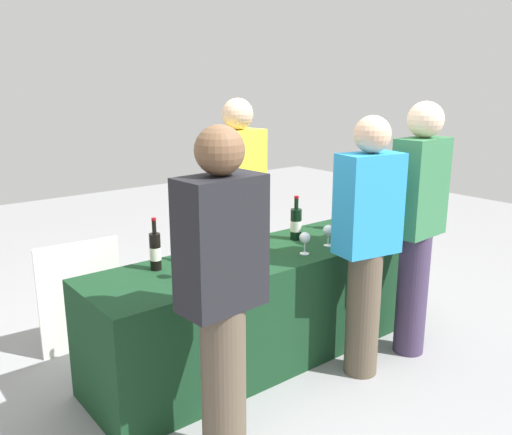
{
  "coord_description": "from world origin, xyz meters",
  "views": [
    {
      "loc": [
        -2.04,
        -2.55,
        1.83
      ],
      "look_at": [
        0.0,
        0.0,
        0.99
      ],
      "focal_mm": 37.44,
      "sensor_mm": 36.0,
      "label": 1
    }
  ],
  "objects_px": {
    "wine_glass_0": "(178,260)",
    "guest_1": "(367,239)",
    "wine_bottle_3": "(250,232)",
    "wine_glass_1": "(249,250)",
    "menu_board": "(81,297)",
    "wine_glass_3": "(328,231)",
    "wine_glass_4": "(342,227)",
    "wine_bottle_0": "(155,251)",
    "wine_bottle_2": "(236,236)",
    "guest_2": "(418,220)",
    "wine_bottle_6": "(344,214)",
    "wine_glass_2": "(305,239)",
    "wine_bottle_5": "(296,224)",
    "server_pouring": "(238,203)",
    "guest_0": "(222,291)",
    "wine_bottle_1": "(201,245)",
    "wine_bottle_4": "(256,229)"
  },
  "relations": [
    {
      "from": "guest_0",
      "to": "menu_board",
      "type": "relative_size",
      "value": 2.12
    },
    {
      "from": "wine_bottle_5",
      "to": "wine_glass_3",
      "type": "height_order",
      "value": "wine_bottle_5"
    },
    {
      "from": "wine_glass_3",
      "to": "wine_glass_4",
      "type": "bearing_deg",
      "value": 3.13
    },
    {
      "from": "wine_bottle_5",
      "to": "menu_board",
      "type": "relative_size",
      "value": 0.4
    },
    {
      "from": "wine_glass_0",
      "to": "guest_1",
      "type": "height_order",
      "value": "guest_1"
    },
    {
      "from": "server_pouring",
      "to": "wine_bottle_5",
      "type": "bearing_deg",
      "value": 99.11
    },
    {
      "from": "wine_bottle_4",
      "to": "guest_2",
      "type": "relative_size",
      "value": 0.18
    },
    {
      "from": "wine_bottle_6",
      "to": "guest_2",
      "type": "height_order",
      "value": "guest_2"
    },
    {
      "from": "wine_glass_4",
      "to": "menu_board",
      "type": "bearing_deg",
      "value": 146.4
    },
    {
      "from": "wine_bottle_0",
      "to": "wine_bottle_5",
      "type": "bearing_deg",
      "value": -3.06
    },
    {
      "from": "wine_glass_4",
      "to": "guest_0",
      "type": "xyz_separation_m",
      "value": [
        -1.4,
        -0.54,
        0.06
      ]
    },
    {
      "from": "wine_bottle_3",
      "to": "menu_board",
      "type": "relative_size",
      "value": 0.43
    },
    {
      "from": "wine_bottle_3",
      "to": "menu_board",
      "type": "bearing_deg",
      "value": 139.71
    },
    {
      "from": "wine_bottle_2",
      "to": "wine_bottle_3",
      "type": "xyz_separation_m",
      "value": [
        0.1,
        -0.02,
        0.01
      ]
    },
    {
      "from": "wine_bottle_3",
      "to": "wine_bottle_2",
      "type": "bearing_deg",
      "value": 169.34
    },
    {
      "from": "wine_bottle_3",
      "to": "wine_glass_1",
      "type": "distance_m",
      "value": 0.31
    },
    {
      "from": "wine_bottle_0",
      "to": "guest_2",
      "type": "relative_size",
      "value": 0.19
    },
    {
      "from": "guest_2",
      "to": "wine_bottle_1",
      "type": "bearing_deg",
      "value": 148.52
    },
    {
      "from": "wine_bottle_2",
      "to": "wine_glass_1",
      "type": "bearing_deg",
      "value": -109.97
    },
    {
      "from": "wine_bottle_1",
      "to": "guest_1",
      "type": "relative_size",
      "value": 0.2
    },
    {
      "from": "guest_2",
      "to": "menu_board",
      "type": "relative_size",
      "value": 2.2
    },
    {
      "from": "wine_bottle_5",
      "to": "wine_glass_2",
      "type": "distance_m",
      "value": 0.33
    },
    {
      "from": "wine_glass_1",
      "to": "guest_2",
      "type": "xyz_separation_m",
      "value": [
        1.05,
        -0.45,
        0.11
      ]
    },
    {
      "from": "wine_bottle_4",
      "to": "wine_glass_1",
      "type": "xyz_separation_m",
      "value": [
        -0.3,
        -0.3,
        -0.02
      ]
    },
    {
      "from": "wine_glass_4",
      "to": "wine_glass_1",
      "type": "bearing_deg",
      "value": 178.99
    },
    {
      "from": "guest_1",
      "to": "guest_2",
      "type": "distance_m",
      "value": 0.48
    },
    {
      "from": "wine_bottle_4",
      "to": "wine_bottle_6",
      "type": "height_order",
      "value": "wine_bottle_6"
    },
    {
      "from": "wine_bottle_3",
      "to": "wine_bottle_5",
      "type": "bearing_deg",
      "value": -0.73
    },
    {
      "from": "wine_bottle_0",
      "to": "wine_glass_1",
      "type": "distance_m",
      "value": 0.56
    },
    {
      "from": "guest_0",
      "to": "wine_glass_1",
      "type": "bearing_deg",
      "value": 39.55
    },
    {
      "from": "guest_0",
      "to": "menu_board",
      "type": "height_order",
      "value": "guest_0"
    },
    {
      "from": "wine_bottle_1",
      "to": "wine_bottle_5",
      "type": "bearing_deg",
      "value": 0.73
    },
    {
      "from": "wine_bottle_0",
      "to": "wine_bottle_2",
      "type": "distance_m",
      "value": 0.57
    },
    {
      "from": "wine_glass_4",
      "to": "server_pouring",
      "type": "height_order",
      "value": "server_pouring"
    },
    {
      "from": "wine_glass_1",
      "to": "menu_board",
      "type": "relative_size",
      "value": 0.18
    },
    {
      "from": "wine_bottle_3",
      "to": "guest_1",
      "type": "bearing_deg",
      "value": -59.51
    },
    {
      "from": "wine_bottle_3",
      "to": "wine_bottle_6",
      "type": "bearing_deg",
      "value": -3.15
    },
    {
      "from": "wine_bottle_4",
      "to": "wine_glass_4",
      "type": "relative_size",
      "value": 2.12
    },
    {
      "from": "wine_bottle_5",
      "to": "wine_glass_1",
      "type": "xyz_separation_m",
      "value": [
        -0.6,
        -0.23,
        -0.02
      ]
    },
    {
      "from": "wine_bottle_2",
      "to": "menu_board",
      "type": "bearing_deg",
      "value": 137.01
    },
    {
      "from": "wine_bottle_2",
      "to": "menu_board",
      "type": "relative_size",
      "value": 0.41
    },
    {
      "from": "guest_0",
      "to": "wine_bottle_0",
      "type": "bearing_deg",
      "value": 78.66
    },
    {
      "from": "wine_bottle_6",
      "to": "wine_bottle_3",
      "type": "bearing_deg",
      "value": 176.85
    },
    {
      "from": "wine_glass_0",
      "to": "wine_glass_1",
      "type": "bearing_deg",
      "value": -9.4
    },
    {
      "from": "wine_glass_0",
      "to": "wine_glass_1",
      "type": "height_order",
      "value": "wine_glass_0"
    },
    {
      "from": "wine_bottle_2",
      "to": "wine_glass_1",
      "type": "xyz_separation_m",
      "value": [
        -0.09,
        -0.25,
        -0.02
      ]
    },
    {
      "from": "wine_glass_1",
      "to": "wine_bottle_0",
      "type": "bearing_deg",
      "value": 148.74
    },
    {
      "from": "wine_glass_2",
      "to": "guest_2",
      "type": "distance_m",
      "value": 0.76
    },
    {
      "from": "wine_glass_0",
      "to": "wine_glass_4",
      "type": "xyz_separation_m",
      "value": [
        1.26,
        -0.09,
        -0.0
      ]
    },
    {
      "from": "guest_2",
      "to": "wine_bottle_6",
      "type": "bearing_deg",
      "value": 87.08
    }
  ]
}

